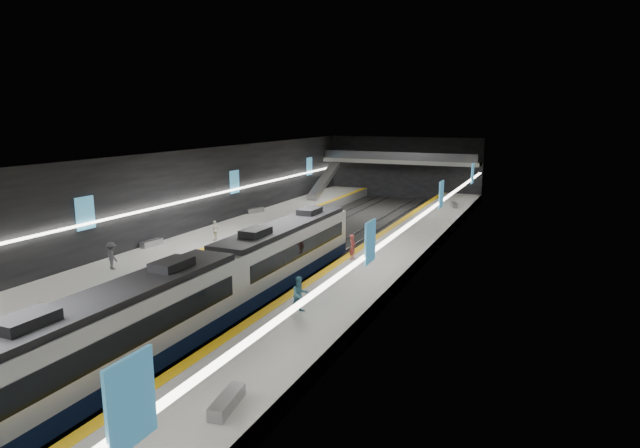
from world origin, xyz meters
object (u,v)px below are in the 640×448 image
at_px(bench_right_far, 454,205).
at_px(bench_left_far, 255,210).
at_px(passenger_right_a, 353,247).
at_px(passenger_left_b, 112,256).
at_px(train, 220,282).
at_px(bench_left_near, 152,243).
at_px(bench_right_near, 227,402).
at_px(passenger_right_b, 300,295).
at_px(escalator, 324,181).
at_px(passenger_left_a, 215,231).

bearing_deg(bench_right_far, bench_left_far, -165.00).
relative_size(passenger_right_a, passenger_left_b, 0.97).
bearing_deg(train, passenger_left_b, 166.32).
xyz_separation_m(passenger_right_a, passenger_left_b, (-13.40, -8.66, 0.03)).
bearing_deg(bench_left_near, bench_left_far, 92.88).
height_order(bench_right_near, passenger_right_b, passenger_right_b).
bearing_deg(passenger_right_b, bench_right_far, 38.91).
distance_m(bench_left_near, bench_left_far, 15.34).
bearing_deg(passenger_right_a, bench_right_far, -6.25).
bearing_deg(bench_right_far, passenger_right_b, -110.57).
relative_size(bench_left_near, bench_right_near, 0.98).
distance_m(bench_right_near, passenger_right_b, 9.38).
height_order(bench_right_far, passenger_left_b, passenger_left_b).
relative_size(escalator, passenger_left_b, 4.45).
xyz_separation_m(bench_left_near, bench_right_near, (18.19, -17.04, 0.01)).
xyz_separation_m(train, passenger_left_a, (-8.56, 11.81, -0.38)).
bearing_deg(passenger_right_a, train, 163.15).
bearing_deg(passenger_right_a, bench_left_far, 50.68).
relative_size(bench_right_far, passenger_right_b, 1.03).
distance_m(bench_right_far, passenger_left_a, 27.75).
bearing_deg(bench_right_far, passenger_right_a, -114.28).
relative_size(escalator, bench_right_far, 4.14).
height_order(train, bench_left_near, train).
bearing_deg(passenger_left_a, escalator, 170.27).
distance_m(bench_right_far, passenger_right_b, 34.94).
distance_m(escalator, passenger_right_a, 28.93).
relative_size(bench_right_near, passenger_right_a, 1.15).
bearing_deg(escalator, bench_right_near, -70.39).
bearing_deg(passenger_left_b, bench_right_far, -92.88).
bearing_deg(bench_left_near, bench_right_far, 59.21).
bearing_deg(bench_left_far, bench_right_far, 56.17).
relative_size(bench_left_far, passenger_right_b, 1.07).
bearing_deg(bench_left_near, escalator, 88.85).
distance_m(passenger_right_a, passenger_left_a, 11.95).
xyz_separation_m(passenger_right_a, passenger_right_b, (1.11, -10.60, 0.07)).
bearing_deg(bench_right_far, escalator, 157.17).
bearing_deg(bench_left_far, escalator, 104.44).
distance_m(escalator, bench_right_near, 48.27).
bearing_deg(passenger_right_b, passenger_left_a, 90.54).
height_order(bench_right_near, passenger_left_a, passenger_left_a).
height_order(passenger_right_b, passenger_left_b, passenger_right_b).
relative_size(bench_left_near, passenger_right_a, 1.12).
height_order(escalator, bench_right_far, escalator).
distance_m(train, passenger_right_b, 4.51).
bearing_deg(train, passenger_right_a, 73.15).
relative_size(bench_right_far, passenger_left_a, 1.18).
relative_size(train, passenger_right_a, 17.20).
bearing_deg(passenger_left_b, bench_left_near, -48.51).
bearing_deg(passenger_right_b, passenger_right_a, 47.45).
bearing_deg(escalator, passenger_right_a, -62.48).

